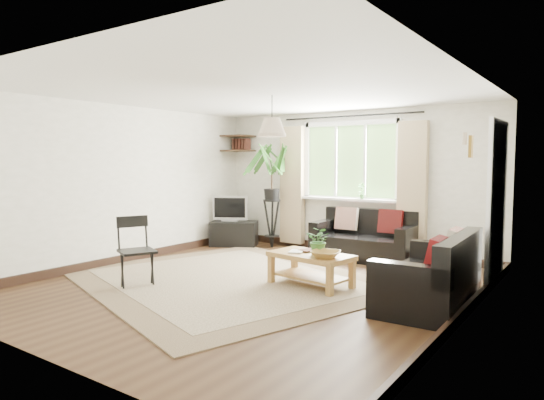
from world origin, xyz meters
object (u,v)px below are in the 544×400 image
Objects in this scene: sofa_back at (364,236)px; folding_chair at (137,253)px; tv_stand at (234,234)px; coffee_table at (311,270)px; palm_stand at (272,196)px; sofa_right at (429,271)px.

sofa_back is 1.82× the size of folding_chair.
tv_stand is 3.10m from folding_chair.
sofa_back is 1.90× the size of tv_stand.
coffee_table is 0.54× the size of palm_stand.
folding_chair is at bearing -86.25° from palm_stand.
sofa_back is at bearing -0.99° from palm_stand.
sofa_right is 1.84× the size of folding_chair.
sofa_right is 1.45m from coffee_table.
coffee_table is at bearing -89.57° from sofa_right.
folding_chair is (-1.59, -3.17, 0.06)m from sofa_back.
palm_stand is (-3.39, 1.90, 0.56)m from sofa_right.
sofa_right reaches higher than sofa_back.
tv_stand is at bearing -160.57° from palm_stand.
sofa_back is at bearing -22.68° from tv_stand.
folding_chair reaches higher than sofa_back.
coffee_table is (-1.43, -0.06, -0.17)m from sofa_right.
palm_stand reaches higher than coffee_table.
palm_stand reaches higher than tv_stand.
sofa_back is 0.99× the size of sofa_right.
sofa_right is (1.59, -1.87, 0.00)m from sofa_back.
palm_stand is at bearing -121.28° from sofa_right.
folding_chair is (-1.74, -1.25, 0.23)m from coffee_table.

